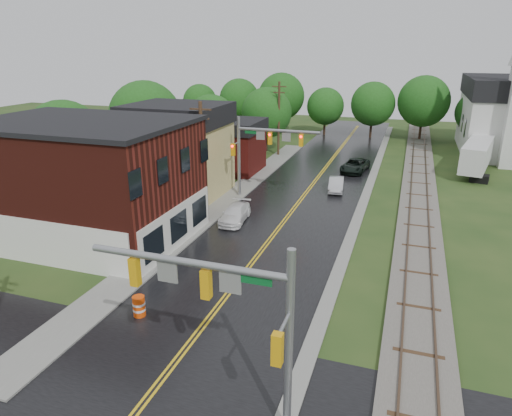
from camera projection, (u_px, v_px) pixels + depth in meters
The scene contains 22 objects.
main_road at pixel (306, 192), 42.79m from camera, with size 10.00×90.00×0.02m, color black.
cross_road at pixel (148, 398), 17.80m from camera, with size 60.00×9.00×0.02m, color black.
curb_right at pixel (370, 183), 45.62m from camera, with size 0.80×70.00×0.12m, color gray.
sidewalk_left at pixel (225, 202), 40.20m from camera, with size 2.40×50.00×0.12m, color gray.
brick_building at pixel (86, 180), 31.78m from camera, with size 14.30×10.30×8.30m.
yellow_house at pixel (180, 160), 41.47m from camera, with size 8.00×7.00×6.40m, color tan.
darkred_building at pixel (227, 151), 49.53m from camera, with size 7.00×6.00×4.40m, color #3F0F0C.
church at pixel (510, 108), 55.98m from camera, with size 10.40×18.40×20.00m.
railroad at pixel (419, 187), 44.19m from camera, with size 3.20×80.00×0.30m.
traffic_signal_near at pixel (228, 302), 15.08m from camera, with size 7.34×0.30×7.20m.
traffic_signal_far at pixel (262, 144), 39.49m from camera, with size 7.34×0.43×7.20m.
utility_pole_b at pixel (202, 156), 36.12m from camera, with size 1.80×0.28×9.00m.
utility_pole_c at pixel (279, 118), 55.76m from camera, with size 1.80×0.28×9.00m.
tree_left_a at pixel (66, 141), 39.84m from camera, with size 6.80×6.80×8.67m.
tree_left_b at pixel (146, 119), 47.96m from camera, with size 7.60×7.60×9.69m.
tree_left_c at pixel (212, 121), 54.29m from camera, with size 6.00×6.00×7.65m.
tree_left_e at pixel (267, 114), 58.04m from camera, with size 6.40×6.40×8.16m.
suv_dark at pixel (355, 166), 49.58m from camera, with size 2.34×5.09×1.41m, color black.
sedan_silver at pixel (336, 185), 43.04m from camera, with size 1.33×3.82×1.26m, color #BBBBC0.
pickup_white at pixel (235, 214), 35.51m from camera, with size 1.76×4.34×1.26m, color white.
semi_trailer at pixel (478, 154), 48.81m from camera, with size 4.47×10.89×3.46m.
construction_barrel at pixel (139, 306), 23.03m from camera, with size 0.62×0.62×1.10m, color #E4430A.
Camera 1 is at (8.59, -10.17, 12.95)m, focal length 32.00 mm.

